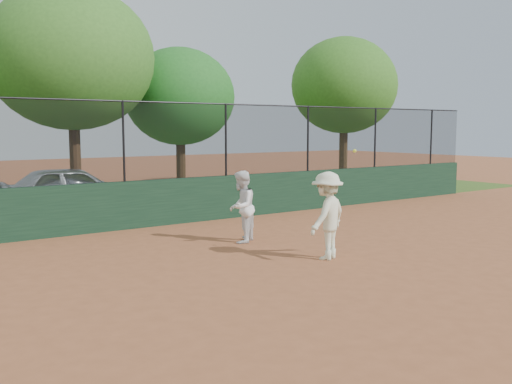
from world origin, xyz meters
TOP-DOWN VIEW (x-y plane):
  - ground at (0.00, 0.00)m, footprint 80.00×80.00m
  - back_wall at (0.00, 6.00)m, footprint 26.00×0.20m
  - grass_strip at (0.00, 12.00)m, footprint 36.00×12.00m
  - parked_car at (-0.69, 9.47)m, footprint 4.34×2.13m
  - player_second at (0.93, 2.94)m, footprint 0.98×0.96m
  - player_main at (1.37, 0.64)m, footprint 1.25×0.98m
  - fence_assembly at (-0.03, 6.00)m, footprint 26.00×0.06m
  - tree_2 at (0.04, 11.36)m, footprint 5.41×4.92m
  - tree_3 at (4.41, 12.21)m, footprint 4.29×3.90m
  - tree_4 at (11.22, 10.30)m, footprint 4.68×4.25m

SIDE VIEW (x-z plane):
  - ground at x=0.00m, z-range 0.00..0.00m
  - grass_strip at x=0.00m, z-range 0.00..0.01m
  - back_wall at x=0.00m, z-range 0.00..1.20m
  - parked_car at x=-0.69m, z-range 0.00..1.42m
  - player_second at x=0.93m, z-range 0.00..1.59m
  - player_main at x=1.37m, z-range -0.21..1.91m
  - fence_assembly at x=-0.03m, z-range 1.24..3.24m
  - tree_3 at x=4.41m, z-range 0.92..6.49m
  - tree_4 at x=11.22m, z-range 1.13..7.46m
  - tree_2 at x=0.04m, z-range 1.21..8.33m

